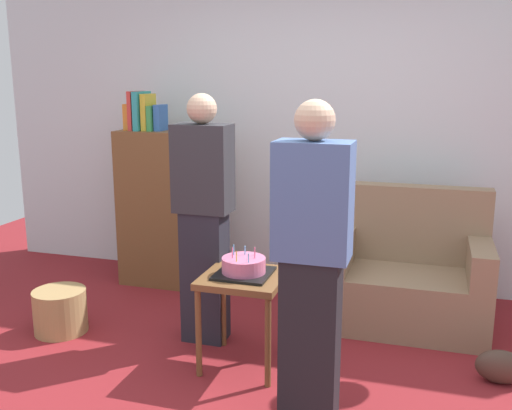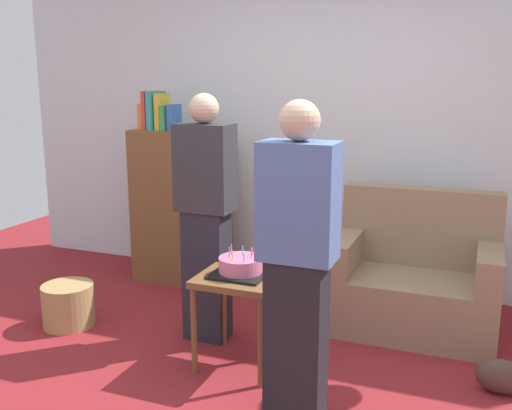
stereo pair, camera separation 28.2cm
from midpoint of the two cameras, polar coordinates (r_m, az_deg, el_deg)
name	(u,v)px [view 1 (the left image)]	position (r m, az deg, el deg)	size (l,w,h in m)	color
ground_plane	(250,401)	(3.33, -3.11, -18.73)	(8.00, 8.00, 0.00)	maroon
wall_back	(325,124)	(4.84, 5.09, 7.95)	(6.00, 0.10, 2.70)	silver
couch	(407,277)	(4.25, 12.80, -6.91)	(1.10, 0.70, 0.96)	#8C7054
bookshelf	(168,205)	(4.92, -10.31, -0.03)	(0.80, 0.36, 1.62)	brown
side_table	(244,289)	(3.50, -3.53, -8.23)	(0.48, 0.48, 0.58)	brown
birthday_cake	(244,267)	(3.45, -3.57, -6.10)	(0.32, 0.32, 0.17)	black
person_blowing_candles	(204,219)	(3.77, -7.28, -1.36)	(0.36, 0.22, 1.63)	#23232D
person_holding_cake	(312,268)	(2.79, 2.61, -6.19)	(0.36, 0.22, 1.63)	black
wicker_basket	(60,311)	(4.32, -20.50, -9.76)	(0.36, 0.36, 0.30)	#A88451
handbag	(501,367)	(3.67, 20.85, -14.68)	(0.28, 0.14, 0.20)	#473328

